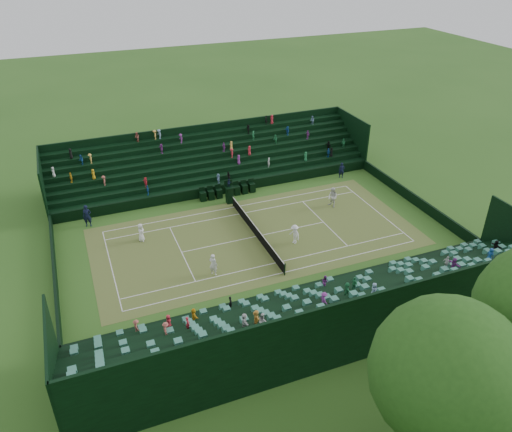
% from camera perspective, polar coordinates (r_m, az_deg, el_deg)
% --- Properties ---
extents(ground, '(160.00, 160.00, 0.00)m').
position_cam_1_polar(ground, '(41.87, 0.00, -2.37)').
color(ground, '#2D5A1C').
rests_on(ground, ground).
extents(court_surface, '(12.97, 26.77, 0.01)m').
position_cam_1_polar(court_surface, '(41.87, 0.00, -2.37)').
color(court_surface, '#3B6C24').
rests_on(court_surface, ground).
extents(perimeter_wall_north, '(17.17, 0.20, 1.00)m').
position_cam_1_polar(perimeter_wall_north, '(48.98, 17.55, 1.90)').
color(perimeter_wall_north, black).
rests_on(perimeter_wall_north, ground).
extents(perimeter_wall_south, '(17.17, 0.20, 1.00)m').
position_cam_1_polar(perimeter_wall_south, '(39.59, -22.02, -6.13)').
color(perimeter_wall_south, black).
rests_on(perimeter_wall_south, ground).
extents(perimeter_wall_east, '(0.20, 31.77, 1.00)m').
position_cam_1_polar(perimeter_wall_east, '(35.28, 5.16, -8.53)').
color(perimeter_wall_east, black).
rests_on(perimeter_wall_east, ground).
extents(perimeter_wall_west, '(0.20, 31.77, 1.00)m').
position_cam_1_polar(perimeter_wall_west, '(48.59, -3.71, 3.10)').
color(perimeter_wall_west, black).
rests_on(perimeter_wall_west, ground).
extents(north_grandstand, '(6.60, 32.00, 4.90)m').
position_cam_1_polar(north_grandstand, '(31.84, 8.62, -11.34)').
color(north_grandstand, black).
rests_on(north_grandstand, ground).
extents(south_grandstand, '(6.60, 32.00, 4.90)m').
position_cam_1_polar(south_grandstand, '(51.77, -5.22, 6.07)').
color(south_grandstand, black).
rests_on(south_grandstand, ground).
extents(tennis_net, '(11.67, 0.10, 1.06)m').
position_cam_1_polar(tennis_net, '(41.59, 0.00, -1.76)').
color(tennis_net, black).
rests_on(tennis_net, ground).
extents(umpire_chair, '(0.79, 0.79, 2.47)m').
position_cam_1_polar(umpire_chair, '(46.64, -3.05, 2.68)').
color(umpire_chair, black).
rests_on(umpire_chair, ground).
extents(courtside_chairs, '(0.60, 5.56, 1.30)m').
position_cam_1_polar(courtside_chairs, '(48.12, -3.25, 2.82)').
color(courtside_chairs, black).
rests_on(courtside_chairs, ground).
extents(player_near_west, '(0.91, 0.78, 1.58)m').
position_cam_1_polar(player_near_west, '(42.02, -13.01, -1.83)').
color(player_near_west, white).
rests_on(player_near_west, ground).
extents(player_near_east, '(0.77, 0.77, 1.81)m').
position_cam_1_polar(player_near_east, '(37.11, -4.91, -5.54)').
color(player_near_east, silver).
rests_on(player_near_east, ground).
extents(player_far_west, '(1.11, 0.97, 1.92)m').
position_cam_1_polar(player_far_west, '(46.48, 8.75, 2.12)').
color(player_far_west, white).
rests_on(player_far_west, ground).
extents(player_far_east, '(1.22, 0.90, 1.70)m').
position_cam_1_polar(player_far_east, '(40.72, 4.43, -2.09)').
color(player_far_east, white).
rests_on(player_far_east, ground).
extents(line_judge_north, '(0.60, 0.71, 1.64)m').
position_cam_1_polar(line_judge_north, '(52.39, 9.76, 5.17)').
color(line_judge_north, black).
rests_on(line_judge_north, ground).
extents(line_judge_south, '(0.62, 0.81, 2.00)m').
position_cam_1_polar(line_judge_south, '(45.26, -18.74, 0.01)').
color(line_judge_south, black).
rests_on(line_judge_south, ground).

